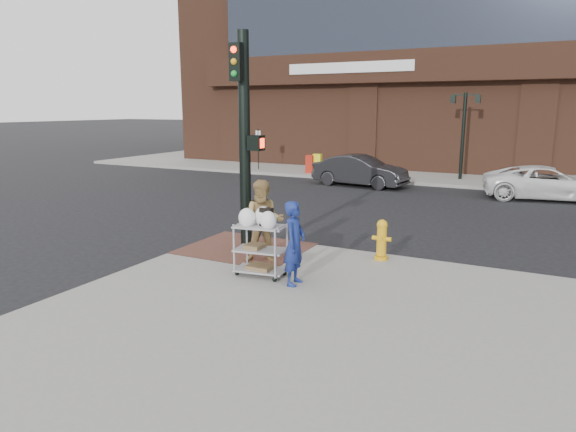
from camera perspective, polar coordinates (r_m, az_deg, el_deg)
The scene contains 13 objects.
ground at distance 11.45m, azimuth -4.59°, elevation -5.79°, with size 220.00×220.00×0.00m, color black.
brick_curb_ramp at distance 12.44m, azimuth -4.78°, elevation -3.59°, with size 2.80×2.40×0.01m, color brown.
lamp_post at distance 25.55m, azimuth 18.93°, elevation 9.41°, with size 1.32×0.22×4.00m.
parking_sign at distance 28.23m, azimuth -3.32°, elevation 7.43°, with size 0.05×0.05×2.20m, color black.
traffic_signal_pole at distance 11.83m, azimuth -4.83°, elevation 8.76°, with size 0.61×0.51×5.00m.
woman_blue at distance 9.74m, azimuth 0.73°, elevation -3.05°, with size 0.59×0.39×1.62m, color navy.
pedestrian_tan at distance 11.15m, azimuth -2.71°, elevation -0.61°, with size 0.88×0.69×1.82m, color #A3834D.
sedan_dark at distance 23.34m, azimuth 8.01°, elevation 5.01°, with size 1.48×4.23×1.39m, color black.
minivan_white at distance 22.10m, azimuth 26.82°, elevation 3.30°, with size 2.13×4.62×1.28m, color white.
utility_cart at distance 10.30m, azimuth -3.08°, elevation -3.25°, with size 1.08×0.71×1.40m.
fire_hydrant at distance 11.59m, azimuth 10.36°, elevation -2.56°, with size 0.43×0.30×0.92m.
newsbox_red at distance 26.60m, azimuth 2.48°, elevation 5.78°, with size 0.39×0.35×0.93m, color #B42314.
newsbox_yellow at distance 26.66m, azimuth 3.27°, elevation 5.84°, with size 0.41×0.37×0.98m, color #F9F61B.
Camera 1 is at (5.78, -9.25, 3.49)m, focal length 32.00 mm.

